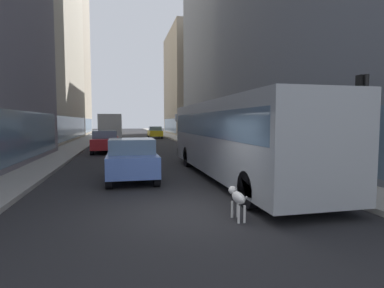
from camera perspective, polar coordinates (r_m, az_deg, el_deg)
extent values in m
plane|color=#232326|center=(42.58, -10.75, 1.07)|extent=(120.00, 120.00, 0.00)
cube|color=gray|center=(42.76, -18.41, 1.04)|extent=(2.40, 110.00, 0.15)
cube|color=#ADA89E|center=(43.16, -3.17, 1.28)|extent=(2.40, 110.00, 0.15)
cube|color=slate|center=(14.56, -31.74, 0.92)|extent=(0.08, 18.48, 2.40)
cube|color=slate|center=(36.82, -21.43, 2.87)|extent=(0.08, 20.90, 2.40)
cube|color=#A0937F|center=(59.31, -23.62, 17.06)|extent=(8.73, 14.71, 31.63)
cube|color=slate|center=(57.12, -18.91, 3.31)|extent=(0.08, 13.24, 2.40)
cube|color=slate|center=(17.05, 15.84, 1.78)|extent=(0.08, 20.61, 2.40)
cube|color=slate|center=(41.33, 7.40, 22.62)|extent=(8.95, 16.41, 30.71)
cube|color=slate|center=(37.92, 0.86, 3.19)|extent=(0.08, 14.77, 2.40)
cube|color=#A0937F|center=(56.64, 1.01, 11.21)|extent=(10.27, 15.52, 18.35)
cube|color=slate|center=(55.23, -4.17, 3.50)|extent=(0.08, 13.97, 2.40)
cube|color=#999EA3|center=(12.24, 7.86, 1.36)|extent=(2.55, 11.50, 2.75)
cube|color=slate|center=(12.23, 7.89, 3.67)|extent=(2.57, 11.04, 0.90)
cube|color=black|center=(17.76, 1.32, -1.37)|extent=(2.55, 0.16, 0.44)
cylinder|color=black|center=(15.43, -0.78, -2.40)|extent=(0.30, 1.00, 1.00)
cylinder|color=black|center=(16.05, 7.11, -2.18)|extent=(0.30, 1.00, 1.00)
cylinder|color=black|center=(8.16, 10.70, -8.44)|extent=(0.30, 1.00, 1.00)
cylinder|color=black|center=(9.27, 23.67, -7.19)|extent=(0.30, 1.00, 1.00)
cube|color=silver|center=(16.84, -3.03, 4.97)|extent=(0.08, 0.24, 0.40)
cube|color=red|center=(23.61, -15.89, 0.21)|extent=(1.81, 4.66, 0.75)
cube|color=slate|center=(23.35, -15.96, 1.76)|extent=(1.67, 2.10, 0.55)
cylinder|color=black|center=(25.60, -17.43, -0.37)|extent=(0.22, 0.64, 0.64)
cylinder|color=black|center=(25.52, -13.86, -0.31)|extent=(0.22, 0.64, 0.64)
cylinder|color=black|center=(21.80, -18.23, -1.15)|extent=(0.22, 0.64, 0.64)
cylinder|color=black|center=(21.71, -14.04, -1.09)|extent=(0.22, 0.64, 0.64)
cube|color=#4C6BB7|center=(12.18, -11.22, -3.33)|extent=(1.84, 3.90, 0.75)
cube|color=slate|center=(11.92, -11.24, -0.35)|extent=(1.69, 1.76, 0.55)
cylinder|color=black|center=(13.76, -14.75, -4.10)|extent=(0.22, 0.64, 0.64)
cylinder|color=black|center=(13.80, -8.02, -3.98)|extent=(0.22, 0.64, 0.64)
cylinder|color=black|center=(10.73, -15.30, -6.44)|extent=(0.22, 0.64, 0.64)
cylinder|color=black|center=(10.78, -6.64, -6.27)|extent=(0.22, 0.64, 0.64)
cube|color=silver|center=(44.23, -14.48, 2.03)|extent=(1.95, 3.96, 0.75)
cube|color=slate|center=(44.02, -14.50, 2.87)|extent=(1.79, 1.78, 0.55)
cylinder|color=black|center=(45.84, -15.49, 1.61)|extent=(0.22, 0.64, 0.64)
cylinder|color=black|center=(45.80, -13.33, 1.65)|extent=(0.22, 0.64, 0.64)
cylinder|color=black|center=(42.72, -15.69, 1.43)|extent=(0.22, 0.64, 0.64)
cylinder|color=black|center=(42.67, -13.36, 1.47)|extent=(0.22, 0.64, 0.64)
cube|color=yellow|center=(42.31, -6.95, 2.04)|extent=(1.74, 4.36, 0.75)
cube|color=slate|center=(42.07, -6.93, 2.91)|extent=(1.60, 1.96, 0.55)
cylinder|color=black|center=(44.01, -8.16, 1.62)|extent=(0.22, 0.64, 0.64)
cylinder|color=black|center=(44.16, -6.20, 1.65)|extent=(0.22, 0.64, 0.64)
cylinder|color=black|center=(40.50, -7.76, 1.40)|extent=(0.22, 0.64, 0.64)
cylinder|color=black|center=(40.66, -5.63, 1.43)|extent=(0.22, 0.64, 0.64)
cube|color=#A51919|center=(37.88, -14.77, 2.90)|extent=(2.30, 2.00, 2.10)
cube|color=silver|center=(34.13, -14.99, 3.18)|extent=(2.30, 5.50, 2.60)
cylinder|color=black|center=(37.96, -16.26, 1.29)|extent=(0.28, 0.90, 0.90)
cylinder|color=black|center=(37.90, -13.21, 1.34)|extent=(0.28, 0.90, 0.90)
cylinder|color=black|center=(32.48, -16.84, 0.81)|extent=(0.28, 0.90, 0.90)
cylinder|color=black|center=(32.40, -13.27, 0.87)|extent=(0.28, 0.90, 0.90)
ellipsoid|color=white|center=(7.19, 8.67, -9.90)|extent=(0.22, 0.60, 0.26)
sphere|color=white|center=(7.51, 7.61, -8.56)|extent=(0.20, 0.20, 0.20)
sphere|color=black|center=(7.50, 7.12, -8.42)|extent=(0.07, 0.07, 0.07)
sphere|color=black|center=(7.54, 7.99, -8.36)|extent=(0.07, 0.07, 0.07)
cylinder|color=white|center=(6.81, 9.93, -10.27)|extent=(0.03, 0.16, 0.19)
cylinder|color=white|center=(7.44, 7.53, -12.04)|extent=(0.06, 0.06, 0.40)
cylinder|color=white|center=(7.48, 8.55, -11.94)|extent=(0.06, 0.06, 0.40)
cylinder|color=white|center=(7.06, 8.74, -12.94)|extent=(0.06, 0.06, 0.40)
cylinder|color=white|center=(7.11, 9.82, -12.83)|extent=(0.06, 0.06, 0.40)
sphere|color=black|center=(7.28, 8.76, -9.39)|extent=(0.04, 0.04, 0.04)
sphere|color=black|center=(7.09, 8.46, -9.93)|extent=(0.04, 0.04, 0.04)
sphere|color=black|center=(7.02, 9.38, -9.75)|extent=(0.04, 0.04, 0.04)
cylinder|color=#1E1E2D|center=(13.83, 21.16, -3.14)|extent=(0.28, 0.28, 0.85)
cylinder|color=#B2A58C|center=(13.76, 21.24, -0.10)|extent=(0.34, 0.34, 0.62)
sphere|color=tan|center=(13.74, 21.29, 1.64)|extent=(0.22, 0.22, 0.22)
cube|color=#59331E|center=(13.91, 21.96, -1.15)|extent=(0.12, 0.24, 0.20)
cylinder|color=black|center=(9.52, 29.59, 1.10)|extent=(0.12, 0.12, 3.40)
cube|color=black|center=(9.69, 29.16, 9.15)|extent=(0.24, 0.20, 0.70)
sphere|color=red|center=(9.80, 28.77, 10.40)|extent=(0.11, 0.11, 0.11)
sphere|color=orange|center=(9.77, 28.73, 9.12)|extent=(0.11, 0.11, 0.11)
sphere|color=green|center=(9.76, 28.68, 7.84)|extent=(0.11, 0.11, 0.11)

